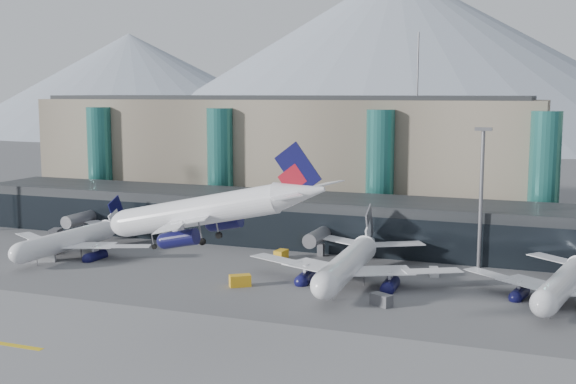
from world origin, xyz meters
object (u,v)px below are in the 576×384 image
object	(u,v)px
hero_jet	(220,202)
veh_a	(45,256)
veh_g	(434,272)
veh_h	(240,281)
lightmast_mid	(481,190)
jet_parked_right	(568,272)
veh_c	(381,300)
jet_parked_mid	(353,253)
veh_b	(281,254)
veh_f	(56,233)
jet_parked_left	(79,232)

from	to	relation	value
hero_jet	veh_a	world-z (taller)	hero_jet
veh_a	veh_g	xyz separation A→B (m)	(70.69, 15.16, -0.26)
veh_h	lightmast_mid	bearing A→B (deg)	2.72
jet_parked_right	veh_h	distance (m)	51.80
veh_c	jet_parked_mid	bearing A→B (deg)	149.71
jet_parked_mid	veh_a	world-z (taller)	jet_parked_mid
jet_parked_mid	veh_b	bearing A→B (deg)	56.29
veh_c	veh_h	size ratio (longest dim) A/B	0.94
veh_b	veh_g	world-z (taller)	veh_b
lightmast_mid	jet_parked_mid	size ratio (longest dim) A/B	0.66
hero_jet	jet_parked_mid	world-z (taller)	hero_jet
jet_parked_mid	veh_b	size ratio (longest dim) A/B	13.40
hero_jet	veh_h	bearing A→B (deg)	110.45
jet_parked_right	veh_a	distance (m)	92.75
hero_jet	jet_parked_mid	bearing A→B (deg)	78.17
hero_jet	veh_b	distance (m)	48.61
veh_a	veh_f	bearing A→B (deg)	93.87
lightmast_mid	veh_c	bearing A→B (deg)	-110.44
veh_b	hero_jet	bearing A→B (deg)	-160.49
jet_parked_mid	veh_h	distance (m)	19.74
jet_parked_left	jet_parked_right	distance (m)	90.81
jet_parked_left	jet_parked_mid	world-z (taller)	jet_parked_mid
veh_c	veh_f	distance (m)	82.61
veh_f	veh_h	xyz separation A→B (m)	(54.57, -21.82, -0.07)
veh_b	veh_f	bearing A→B (deg)	97.29
jet_parked_mid	veh_b	distance (m)	20.47
lightmast_mid	veh_f	world-z (taller)	lightmast_mid
hero_jet	jet_parked_right	bearing A→B (deg)	40.99
jet_parked_mid	veh_h	xyz separation A→B (m)	(-16.15, -10.70, -3.77)
veh_h	hero_jet	bearing A→B (deg)	-105.73
veh_c	veh_f	size ratio (longest dim) A/B	0.88
jet_parked_left	jet_parked_mid	size ratio (longest dim) A/B	0.90
veh_b	veh_h	size ratio (longest dim) A/B	0.83
jet_parked_left	veh_g	xyz separation A→B (m)	(69.20, 6.66, -3.49)
hero_jet	veh_b	bearing A→B (deg)	102.99
jet_parked_mid	veh_a	bearing A→B (deg)	95.18
veh_a	veh_g	bearing A→B (deg)	-17.96
jet_parked_mid	veh_g	bearing A→B (deg)	-61.88
lightmast_mid	hero_jet	distance (m)	57.57
veh_c	veh_g	bearing A→B (deg)	105.43
veh_c	veh_f	world-z (taller)	veh_f
jet_parked_right	veh_a	xyz separation A→B (m)	(-92.31, -8.46, -3.17)
veh_b	veh_h	distance (m)	21.17
lightmast_mid	veh_h	xyz separation A→B (m)	(-35.41, -27.08, -13.46)
lightmast_mid	veh_b	xyz separation A→B (m)	(-36.42, -5.93, -13.58)
veh_f	veh_g	distance (m)	83.45
jet_parked_mid	veh_f	world-z (taller)	jet_parked_mid
veh_g	veh_h	bearing A→B (deg)	-73.06
lightmast_mid	jet_parked_left	xyz separation A→B (m)	(-75.80, -15.59, -10.17)
veh_a	veh_f	xyz separation A→B (m)	(-12.67, 18.83, 0.01)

